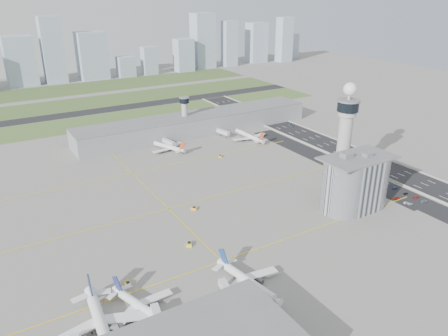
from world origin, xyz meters
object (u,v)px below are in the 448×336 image
car_lot_8 (406,193)px  airplane_near_a (101,321)px  jet_bridge_near_2 (234,305)px  tug_1 (140,316)px  car_lot_1 (406,203)px  admin_building (355,183)px  car_lot_10 (386,184)px  car_lot_6 (424,201)px  jet_bridge_far_0 (164,142)px  airplane_far_a (167,144)px  tug_3 (194,208)px  car_lot_2 (396,198)px  car_hw_2 (292,126)px  tug_0 (128,284)px  tug_4 (220,156)px  car_lot_3 (384,192)px  car_lot_7 (416,197)px  car_hw_4 (241,112)px  car_lot_0 (410,204)px  jet_bridge_near_1 (163,334)px  airplane_near_b (142,303)px  jet_bridge_far_1 (218,132)px  tug_5 (241,139)px  car_lot_4 (377,188)px  tug_2 (189,244)px  car_hw_1 (353,154)px  car_lot_11 (377,181)px  airplane_near_c (249,277)px  car_lot_5 (367,184)px  secondary_tower (185,112)px  car_lot_9 (395,188)px  airplane_far_b (249,133)px  control_tower (345,130)px

car_lot_8 → airplane_near_a: bearing=98.4°
car_lot_8 → jet_bridge_near_2: bearing=105.6°
tug_1 → car_lot_1: size_ratio=0.90×
admin_building → car_lot_10: (41.77, 10.90, -14.73)m
tug_1 → car_lot_6: bearing=78.1°
jet_bridge_far_0 → tug_1: 198.37m
airplane_far_a → tug_3: size_ratio=11.34×
car_lot_2 → car_hw_2: car_lot_2 is taller
tug_0 → tug_4: 155.55m
airplane_far_a → car_lot_10: size_ratio=8.70×
airplane_near_a → car_lot_2: 183.73m
car_lot_3 → car_lot_7: (10.71, -14.62, 0.08)m
admin_building → car_hw_4: bearing=74.8°
tug_4 → car_lot_0: tug_4 is taller
jet_bridge_near_1 → jet_bridge_far_0: same height
jet_bridge_near_2 → car_hw_2: bearing=-34.3°
airplane_near_b → jet_bridge_far_1: bearing=123.1°
tug_5 → car_lot_4: 125.55m
car_lot_8 → tug_5: bearing=14.8°
tug_1 → tug_4: 173.01m
airplane_near_b → airplane_far_a: bearing=133.7°
tug_2 → car_lot_1: size_ratio=1.01×
tug_5 → car_hw_1: size_ratio=0.83×
airplane_far_a → car_lot_8: bearing=-170.0°
jet_bridge_far_0 → admin_building: bearing=8.0°
car_lot_1 → airplane_near_a: bearing=102.0°
tug_5 → car_lot_2: tug_5 is taller
airplane_near_a → car_hw_4: bearing=142.0°
jet_bridge_far_0 → car_lot_11: jet_bridge_far_0 is taller
airplane_near_c → car_hw_4: bearing=137.8°
tug_5 → car_lot_5: 118.77m
car_lot_11 → car_lot_3: bearing=137.3°
secondary_tower → airplane_near_b: (-114.10, -194.11, -13.93)m
airplane_near_b → car_lot_2: airplane_near_b is taller
tug_5 → airplane_near_b: bearing=169.0°
tug_4 → car_hw_2: bearing=-131.5°
tug_2 → tug_5: bearing=-103.0°
airplane_near_c → car_lot_9: (133.06, 33.71, -4.66)m
jet_bridge_far_1 → car_hw_4: (55.05, 47.97, -2.24)m
car_lot_11 → car_hw_2: size_ratio=1.01×
car_lot_0 → car_lot_2: 9.12m
airplane_far_b → admin_building: bearing=170.8°
admin_building → tug_3: 92.18m
airplane_near_c → jet_bridge_near_2: (-13.01, -8.80, -2.45)m
jet_bridge_near_1 → car_hw_2: jet_bridge_near_1 is taller
control_tower → airplane_near_b: bearing=-161.5°
car_lot_8 → car_hw_2: (30.36, 146.10, 0.02)m
jet_bridge_far_1 → car_hw_1: jet_bridge_far_1 is taller
jet_bridge_near_1 → car_lot_9: size_ratio=3.57×
car_lot_1 → car_lot_8: 13.34m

